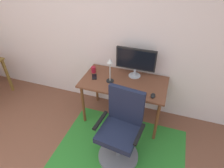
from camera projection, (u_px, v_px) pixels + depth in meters
The scene contains 10 objects.
wall_back at pixel (102, 30), 2.88m from camera, with size 6.00×0.10×2.60m, color silver.
area_rug at pixel (120, 151), 2.67m from camera, with size 1.73×1.29×0.01m, color #2A7827.
desk at pixel (124, 86), 2.82m from camera, with size 1.24×0.66×0.73m.
monitor at pixel (136, 60), 2.74m from camera, with size 0.58×0.18×0.45m.
keyboard at pixel (128, 92), 2.56m from camera, with size 0.43×0.13×0.02m, color black.
computer_mouse at pixel (153, 95), 2.49m from camera, with size 0.06×0.10×0.03m, color black.
coffee_cup at pixel (93, 70), 2.95m from camera, with size 0.07×0.07×0.10m, color maroon.
cell_phone at pixel (94, 77), 2.87m from camera, with size 0.07×0.14×0.01m, color black.
desk_lamp at pixel (110, 67), 2.64m from camera, with size 0.11×0.11×0.37m.
office_chair at pixel (121, 133), 2.39m from camera, with size 0.58×0.53×1.02m.
Camera 1 is at (1.04, -0.42, 2.32)m, focal length 30.58 mm.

